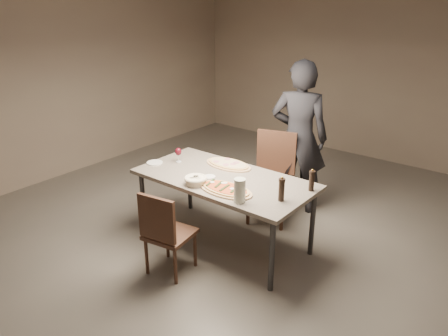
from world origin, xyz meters
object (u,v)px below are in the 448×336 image
Objects in this scene: chair_near at (165,230)px; chair_far at (273,171)px; dining_table at (224,183)px; bread_basket at (196,180)px; pepper_mill_left at (312,180)px; zucchini_pizza at (226,189)px; carafe at (240,190)px; diner at (299,138)px; ham_pizza at (228,164)px.

chair_far is at bearing 75.99° from chair_near.
chair_far is (0.06, 0.82, -0.13)m from dining_table.
bread_basket is 1.09m from pepper_mill_left.
zucchini_pizza is 0.28m from carafe.
diner is at bearing 125.57° from pepper_mill_left.
zucchini_pizza is 0.80m from pepper_mill_left.
pepper_mill_left is 0.99× the size of carafe.
diner reaches higher than bread_basket.
diner is at bearing 81.33° from dining_table.
carafe is at bearing -4.13° from bread_basket.
carafe reaches higher than dining_table.
bread_basket is at bearing -162.88° from zucchini_pizza.
pepper_mill_left is at bearing 57.70° from carafe.
dining_table is at bearing 136.58° from zucchini_pizza.
diner is at bearing 79.08° from bread_basket.
carafe reaches higher than chair_near.
ham_pizza is at bearing 85.77° from chair_near.
carafe is at bearing -18.85° from zucchini_pizza.
bread_basket is at bearing 175.87° from carafe.
chair_far reaches higher than zucchini_pizza.
dining_table is at bearing 68.23° from chair_far.
pepper_mill_left is at bearing 39.66° from chair_near.
diner is at bearing -125.66° from chair_far.
chair_near is 0.83× the size of chair_far.
ham_pizza is (-0.37, 0.52, -0.00)m from zucchini_pizza.
bread_basket is at bearing -89.26° from ham_pizza.
chair_near is at bearing -89.95° from ham_pizza.
zucchini_pizza is 2.61× the size of pepper_mill_left.
chair_far is at bearing 85.60° from dining_table.
chair_near is (-0.28, -0.53, -0.30)m from zucchini_pizza.
pepper_mill_left reaches higher than zucchini_pizza.
dining_table is at bearing -162.71° from pepper_mill_left.
pepper_mill_left reaches higher than chair_near.
chair_far is 0.50m from diner.
chair_far reaches higher than bread_basket.
chair_far is (-0.77, 0.56, -0.29)m from pepper_mill_left.
carafe is at bearing 90.92° from chair_far.
carafe is 0.22× the size of chair_far.
carafe is (0.55, -0.04, 0.06)m from bread_basket.
diner is (0.28, 1.47, 0.11)m from bread_basket.
chair_far is at bearing 62.47° from ham_pizza.
dining_table is 0.34m from bread_basket.
chair_near is at bearing 67.73° from chair_far.
bread_basket is 1.01× the size of carafe.
diner is (0.18, 1.17, 0.21)m from dining_table.
carafe is 1.54m from diner.
carafe reaches higher than bread_basket.
ham_pizza is at bearing 120.23° from dining_table.
bread_basket is 0.56m from carafe.
pepper_mill_left is at bearing 104.64° from diner.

